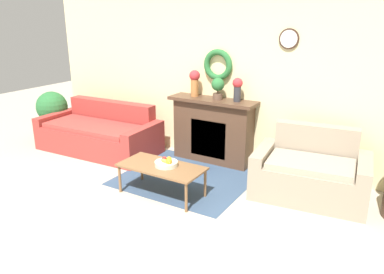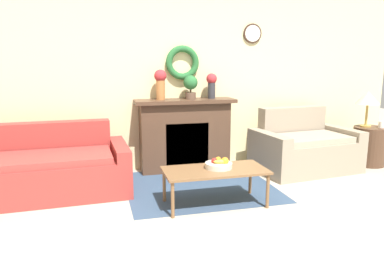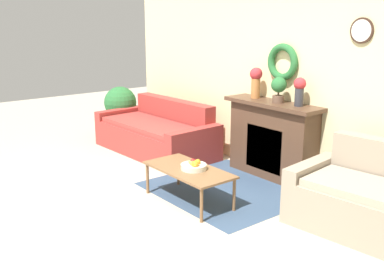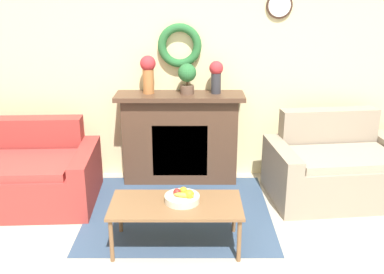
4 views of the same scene
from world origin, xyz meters
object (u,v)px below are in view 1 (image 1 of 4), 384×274
(couch_left, at_px, (100,134))
(vase_on_mantel_right, at_px, (237,88))
(potted_plant_on_mantel, at_px, (218,87))
(vase_on_mantel_left, at_px, (195,81))
(fruit_bowl, at_px, (167,163))
(loveseat_right, at_px, (310,173))
(coffee_table, at_px, (162,168))
(fireplace, at_px, (213,130))
(potted_plant_floor_by_couch, at_px, (52,109))

(couch_left, bearing_deg, vase_on_mantel_right, 11.03)
(couch_left, xyz_separation_m, potted_plant_on_mantel, (2.00, 0.54, 0.93))
(couch_left, bearing_deg, potted_plant_on_mantel, 12.55)
(vase_on_mantel_left, bearing_deg, couch_left, -160.37)
(fruit_bowl, bearing_deg, loveseat_right, 30.32)
(coffee_table, distance_m, vase_on_mantel_right, 1.71)
(vase_on_mantel_left, height_order, potted_plant_on_mantel, vase_on_mantel_left)
(couch_left, bearing_deg, fireplace, 13.56)
(vase_on_mantel_right, relative_size, potted_plant_on_mantel, 1.07)
(vase_on_mantel_right, bearing_deg, fireplace, -179.19)
(loveseat_right, distance_m, vase_on_mantel_left, 2.27)
(fireplace, relative_size, vase_on_mantel_right, 3.96)
(fireplace, height_order, coffee_table, fireplace)
(vase_on_mantel_right, bearing_deg, coffee_table, -105.72)
(vase_on_mantel_right, bearing_deg, couch_left, -166.34)
(potted_plant_on_mantel, bearing_deg, vase_on_mantel_right, 3.63)
(couch_left, distance_m, fruit_bowl, 2.15)
(couch_left, distance_m, vase_on_mantel_left, 1.94)
(vase_on_mantel_left, xyz_separation_m, potted_plant_on_mantel, (0.42, -0.02, -0.05))
(couch_left, bearing_deg, vase_on_mantel_left, 17.00)
(fruit_bowl, relative_size, vase_on_mantel_right, 0.84)
(vase_on_mantel_right, height_order, potted_plant_floor_by_couch, vase_on_mantel_right)
(vase_on_mantel_right, xyz_separation_m, potted_plant_floor_by_couch, (-3.58, -0.50, -0.68))
(coffee_table, relative_size, vase_on_mantel_left, 2.70)
(loveseat_right, distance_m, vase_on_mantel_right, 1.63)
(vase_on_mantel_left, xyz_separation_m, potted_plant_floor_by_couch, (-2.84, -0.50, -0.71))
(fireplace, distance_m, vase_on_mantel_left, 0.83)
(couch_left, distance_m, loveseat_right, 3.59)
(fireplace, xyz_separation_m, vase_on_mantel_right, (0.40, 0.01, 0.72))
(fireplace, bearing_deg, potted_plant_on_mantel, -10.03)
(fireplace, relative_size, coffee_table, 1.26)
(loveseat_right, bearing_deg, fruit_bowl, -156.12)
(fruit_bowl, xyz_separation_m, potted_plant_on_mantel, (0.03, 1.36, 0.78))
(potted_plant_on_mantel, bearing_deg, coffee_table, -93.41)
(couch_left, relative_size, vase_on_mantel_left, 5.14)
(loveseat_right, relative_size, coffee_table, 1.34)
(fruit_bowl, relative_size, potted_plant_on_mantel, 0.90)
(couch_left, distance_m, coffee_table, 2.10)
(loveseat_right, bearing_deg, couch_left, 175.53)
(fruit_bowl, height_order, vase_on_mantel_right, vase_on_mantel_right)
(fruit_bowl, bearing_deg, coffee_table, -150.70)
(fireplace, relative_size, potted_plant_on_mantel, 4.25)
(fruit_bowl, bearing_deg, potted_plant_on_mantel, 88.92)
(potted_plant_floor_by_couch, bearing_deg, vase_on_mantel_left, 10.07)
(fruit_bowl, height_order, potted_plant_on_mantel, potted_plant_on_mantel)
(fireplace, bearing_deg, coffee_table, -90.06)
(potted_plant_floor_by_couch, bearing_deg, potted_plant_on_mantel, 8.45)
(coffee_table, bearing_deg, fireplace, 89.94)
(potted_plant_on_mantel, bearing_deg, couch_left, -164.82)
(coffee_table, bearing_deg, potted_plant_on_mantel, 86.59)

